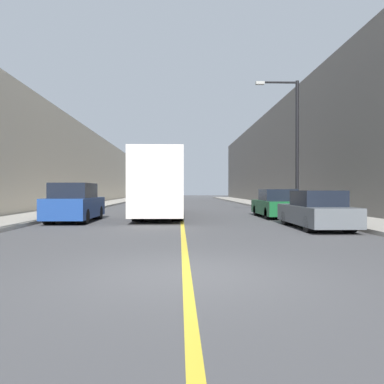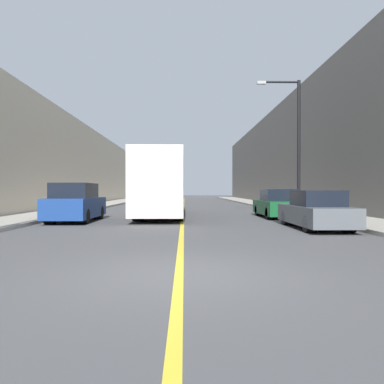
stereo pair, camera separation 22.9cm
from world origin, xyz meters
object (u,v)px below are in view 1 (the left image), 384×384
bus (161,184)px  street_lamp_right (294,138)px  car_right_near (316,211)px  parked_suv_left (75,204)px  car_right_mid (277,205)px

bus → street_lamp_right: size_ratio=1.50×
car_right_near → street_lamp_right: bearing=79.6°
bus → car_right_near: 9.76m
parked_suv_left → street_lamp_right: 12.69m
bus → car_right_near: (6.39, -7.29, -1.17)m
bus → parked_suv_left: (-3.93, -3.76, -0.99)m
car_right_near → bus: bearing=131.3°
bus → car_right_mid: bearing=-12.4°
parked_suv_left → car_right_mid: 10.59m
parked_suv_left → car_right_near: (10.32, -3.53, -0.18)m
parked_suv_left → street_lamp_right: (11.62, 3.55, 3.68)m
car_right_near → street_lamp_right: 8.16m
bus → street_lamp_right: 8.15m
parked_suv_left → street_lamp_right: size_ratio=0.59×
parked_suv_left → car_right_mid: (10.33, 2.35, -0.15)m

